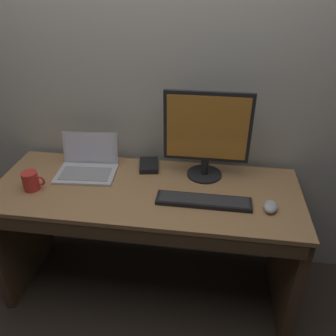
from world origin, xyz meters
TOP-DOWN VIEW (x-y plane):
  - ground_plane at (0.00, 0.00)m, footprint 14.00×14.00m
  - desk at (0.00, -0.01)m, footprint 1.69×0.64m
  - laptop_silver at (-0.37, 0.13)m, footprint 0.35×0.29m
  - external_monitor at (0.31, 0.17)m, footprint 0.47×0.20m
  - wired_keyboard at (0.32, -0.09)m, footprint 0.49×0.11m
  - computer_mouse at (0.65, -0.10)m, footprint 0.09×0.11m
  - external_drive_box at (-0.02, 0.22)m, footprint 0.14×0.18m
  - coffee_mug at (-0.61, -0.09)m, footprint 0.13×0.09m

SIDE VIEW (x-z plane):
  - ground_plane at x=0.00m, z-range 0.00..0.00m
  - desk at x=0.00m, z-range 0.14..0.91m
  - wired_keyboard at x=0.32m, z-range 0.77..0.80m
  - external_drive_box at x=-0.02m, z-range 0.77..0.80m
  - computer_mouse at x=0.65m, z-range 0.77..0.82m
  - laptop_silver at x=-0.37m, z-range 0.71..0.91m
  - coffee_mug at x=-0.61m, z-range 0.77..0.88m
  - external_monitor at x=0.31m, z-range 0.79..1.29m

